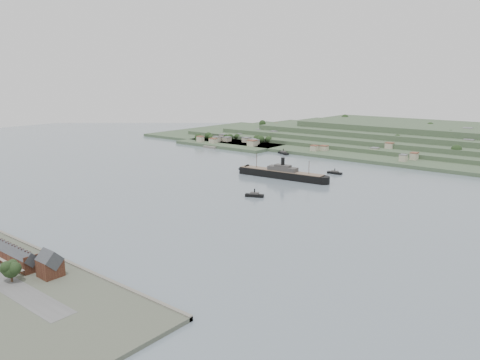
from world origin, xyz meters
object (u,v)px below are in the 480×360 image
Objects in this scene: tugboat at (255,195)px; fig_tree at (10,269)px; terrace_row at (6,252)px; steamship at (279,173)px; gabled_building at (50,264)px.

fig_tree is (12.02, -207.97, 7.12)m from tugboat.
terrace_row reaches higher than tugboat.
fig_tree reaches higher than terrace_row.
tugboat is at bearing 93.31° from fig_tree.
steamship reaches higher than terrace_row.
fig_tree reaches higher than tugboat.
steamship is (-10.06, 271.42, -2.28)m from terrace_row.
fig_tree is at bearing -86.69° from tugboat.
steamship is at bearing 100.08° from gabled_building.
steamship reaches higher than gabled_building.
terrace_row is 31.45m from fig_tree.
terrace_row is 3.95× the size of gabled_building.
terrace_row is at bearing -94.99° from tugboat.
terrace_row is at bearing -173.88° from gabled_building.
gabled_building is at bearing 6.12° from terrace_row.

